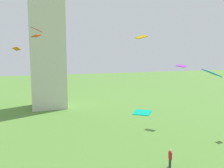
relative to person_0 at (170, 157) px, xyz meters
name	(u,v)px	position (x,y,z in m)	size (l,w,h in m)	color
person_0	(170,157)	(0.00, 0.00, 0.00)	(0.45, 0.55, 1.84)	#2D3338
kite_flying_0	(17,49)	(-13.47, 10.21, 10.27)	(0.91, 0.96, 0.45)	#CB5F0D
kite_flying_2	(181,66)	(10.56, 13.41, 7.78)	(1.60, 1.72, 0.46)	#9326DF
kite_flying_4	(212,73)	(3.27, -1.21, 8.01)	(1.64, 1.33, 0.77)	#177EC9
kite_flying_5	(141,37)	(-0.77, 4.95, 11.51)	(1.23, 0.84, 0.56)	#CE9905
kite_flying_6	(142,113)	(-2.13, 1.75, 4.10)	(1.92, 1.95, 0.39)	#06C29B
kite_flying_8	(36,30)	(-11.48, 4.18, 11.87)	(0.98, 1.17, 0.51)	red
kite_flying_9	(36,36)	(-11.43, 6.82, 11.50)	(1.11, 1.18, 0.33)	red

